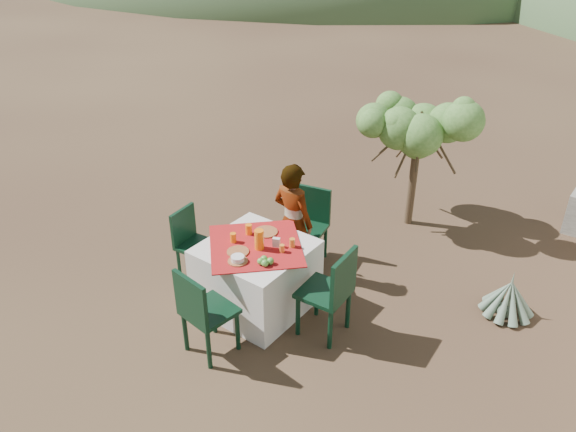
# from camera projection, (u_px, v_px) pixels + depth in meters

# --- Properties ---
(ground) EXTENTS (160.00, 160.00, 0.00)m
(ground) POSITION_uv_depth(u_px,v_px,m) (272.00, 289.00, 6.35)
(ground) COLOR #311F16
(ground) RESTS_ON ground
(table) EXTENTS (1.30, 1.30, 0.76)m
(table) POSITION_uv_depth(u_px,v_px,m) (257.00, 275.00, 5.93)
(table) COLOR white
(table) RESTS_ON ground
(chair_far) EXTENTS (0.50, 0.50, 0.91)m
(chair_far) POSITION_uv_depth(u_px,v_px,m) (310.00, 222.00, 6.66)
(chair_far) COLOR black
(chair_far) RESTS_ON ground
(chair_near) EXTENTS (0.49, 0.49, 0.95)m
(chair_near) POSITION_uv_depth(u_px,v_px,m) (202.00, 310.00, 5.20)
(chair_near) COLOR black
(chair_near) RESTS_ON ground
(chair_left) EXTENTS (0.43, 0.43, 0.84)m
(chair_left) POSITION_uv_depth(u_px,v_px,m) (192.00, 240.00, 6.38)
(chair_left) COLOR black
(chair_left) RESTS_ON ground
(chair_right) EXTENTS (0.48, 0.48, 0.99)m
(chair_right) POSITION_uv_depth(u_px,v_px,m) (332.00, 290.00, 5.44)
(chair_right) COLOR black
(chair_right) RESTS_ON ground
(person) EXTENTS (0.53, 0.36, 1.41)m
(person) POSITION_uv_depth(u_px,v_px,m) (293.00, 222.00, 6.27)
(person) COLOR #8C6651
(person) RESTS_ON ground
(shrub_tree) EXTENTS (1.37, 1.34, 1.61)m
(shrub_tree) POSITION_uv_depth(u_px,v_px,m) (424.00, 135.00, 7.03)
(shrub_tree) COLOR #4B3A25
(shrub_tree) RESTS_ON ground
(agave) EXTENTS (0.55, 0.57, 0.60)m
(agave) POSITION_uv_depth(u_px,v_px,m) (508.00, 298.00, 5.88)
(agave) COLOR slate
(agave) RESTS_ON ground
(plate_far) EXTENTS (0.25, 0.25, 0.01)m
(plate_far) POSITION_uv_depth(u_px,v_px,m) (266.00, 232.00, 5.95)
(plate_far) COLOR brown
(plate_far) RESTS_ON table
(plate_near) EXTENTS (0.23, 0.23, 0.01)m
(plate_near) POSITION_uv_depth(u_px,v_px,m) (238.00, 252.00, 5.62)
(plate_near) COLOR brown
(plate_near) RESTS_ON table
(glass_far) EXTENTS (0.07, 0.07, 0.11)m
(glass_far) POSITION_uv_depth(u_px,v_px,m) (249.00, 229.00, 5.90)
(glass_far) COLOR orange
(glass_far) RESTS_ON table
(glass_near) EXTENTS (0.06, 0.06, 0.10)m
(glass_near) POSITION_uv_depth(u_px,v_px,m) (233.00, 238.00, 5.77)
(glass_near) COLOR orange
(glass_near) RESTS_ON table
(juice_pitcher) EXTENTS (0.10, 0.10, 0.21)m
(juice_pitcher) POSITION_uv_depth(u_px,v_px,m) (259.00, 239.00, 5.63)
(juice_pitcher) COLOR orange
(juice_pitcher) RESTS_ON table
(bowl_plate) EXTENTS (0.20, 0.20, 0.01)m
(bowl_plate) POSITION_uv_depth(u_px,v_px,m) (238.00, 261.00, 5.48)
(bowl_plate) COLOR brown
(bowl_plate) RESTS_ON table
(white_bowl) EXTENTS (0.13, 0.13, 0.05)m
(white_bowl) POSITION_uv_depth(u_px,v_px,m) (238.00, 258.00, 5.46)
(white_bowl) COLOR silver
(white_bowl) RESTS_ON bowl_plate
(jar_left) EXTENTS (0.05, 0.05, 0.08)m
(jar_left) POSITION_uv_depth(u_px,v_px,m) (282.00, 248.00, 5.61)
(jar_left) COLOR orange
(jar_left) RESTS_ON table
(jar_right) EXTENTS (0.06, 0.06, 0.09)m
(jar_right) POSITION_uv_depth(u_px,v_px,m) (292.00, 243.00, 5.69)
(jar_right) COLOR orange
(jar_right) RESTS_ON table
(napkin_holder) EXTENTS (0.09, 0.07, 0.10)m
(napkin_holder) POSITION_uv_depth(u_px,v_px,m) (276.00, 242.00, 5.70)
(napkin_holder) COLOR silver
(napkin_holder) RESTS_ON table
(fruit_cluster) EXTENTS (0.14, 0.13, 0.07)m
(fruit_cluster) POSITION_uv_depth(u_px,v_px,m) (265.00, 261.00, 5.43)
(fruit_cluster) COLOR #529937
(fruit_cluster) RESTS_ON table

